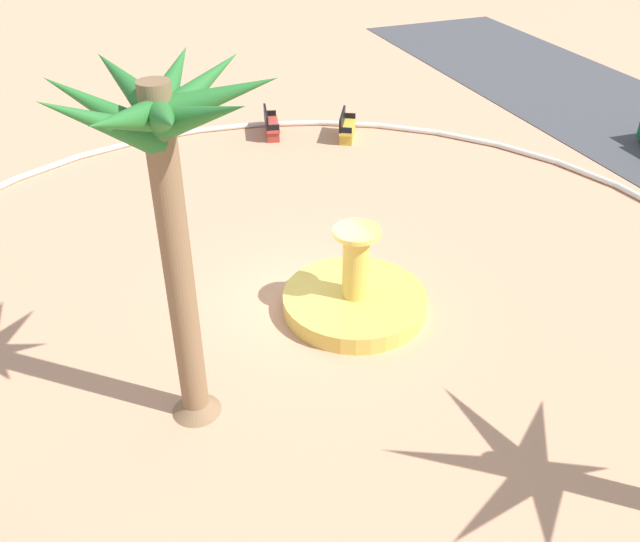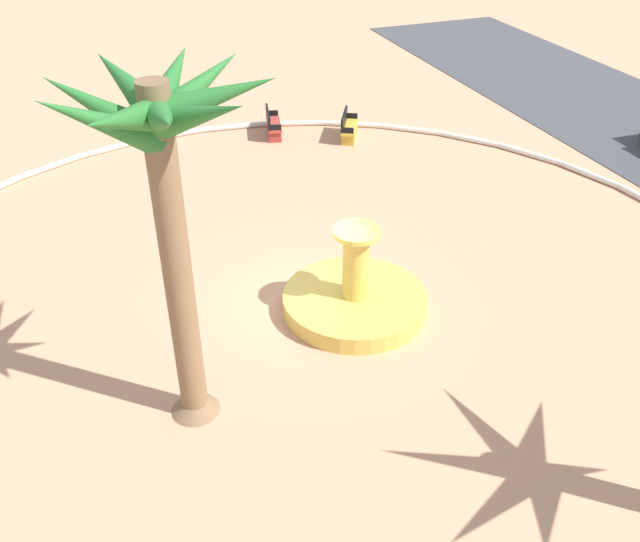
{
  "view_description": "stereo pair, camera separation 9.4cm",
  "coord_description": "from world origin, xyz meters",
  "px_view_note": "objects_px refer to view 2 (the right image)",
  "views": [
    {
      "loc": [
        13.34,
        -4.74,
        10.23
      ],
      "look_at": [
        0.22,
        0.31,
        1.0
      ],
      "focal_mm": 38.91,
      "sensor_mm": 36.0,
      "label": 1
    },
    {
      "loc": [
        13.37,
        -4.65,
        10.23
      ],
      "look_at": [
        0.22,
        0.31,
        1.0
      ],
      "focal_mm": 38.91,
      "sensor_mm": 36.0,
      "label": 2
    }
  ],
  "objects_px": {
    "fountain": "(355,299)",
    "bench_north": "(349,130)",
    "palm_tree_near_fountain": "(164,170)",
    "bench_west": "(273,127)"
  },
  "relations": [
    {
      "from": "fountain",
      "to": "bench_north",
      "type": "bearing_deg",
      "value": 158.11
    },
    {
      "from": "bench_west",
      "to": "bench_north",
      "type": "relative_size",
      "value": 1.02
    },
    {
      "from": "fountain",
      "to": "bench_north",
      "type": "xyz_separation_m",
      "value": [
        -10.17,
        4.09,
        0.03
      ]
    },
    {
      "from": "bench_west",
      "to": "fountain",
      "type": "bearing_deg",
      "value": -7.44
    },
    {
      "from": "fountain",
      "to": "bench_north",
      "type": "relative_size",
      "value": 2.15
    },
    {
      "from": "fountain",
      "to": "palm_tree_near_fountain",
      "type": "relative_size",
      "value": 0.5
    },
    {
      "from": "palm_tree_near_fountain",
      "to": "bench_north",
      "type": "height_order",
      "value": "palm_tree_near_fountain"
    },
    {
      "from": "bench_north",
      "to": "bench_west",
      "type": "bearing_deg",
      "value": -116.32
    },
    {
      "from": "fountain",
      "to": "bench_west",
      "type": "relative_size",
      "value": 2.12
    },
    {
      "from": "palm_tree_near_fountain",
      "to": "fountain",
      "type": "bearing_deg",
      "value": 115.12
    }
  ]
}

